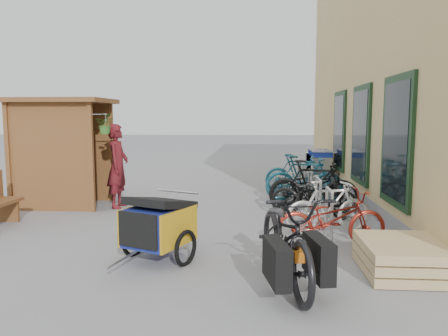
# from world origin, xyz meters

# --- Properties ---
(ground) EXTENTS (80.00, 80.00, 0.00)m
(ground) POSITION_xyz_m (0.00, 0.00, 0.00)
(ground) COLOR gray
(kiosk) EXTENTS (2.49, 1.65, 2.40)m
(kiosk) POSITION_xyz_m (-3.28, 2.47, 1.55)
(kiosk) COLOR brown
(kiosk) RESTS_ON ground
(bike_rack) EXTENTS (0.05, 5.35, 0.86)m
(bike_rack) POSITION_xyz_m (2.30, 2.40, 0.52)
(bike_rack) COLOR #A5A8AD
(bike_rack) RESTS_ON ground
(pallet_stack) EXTENTS (1.00, 1.20, 0.40)m
(pallet_stack) POSITION_xyz_m (3.00, -1.40, 0.21)
(pallet_stack) COLOR tan
(pallet_stack) RESTS_ON ground
(shopping_carts) EXTENTS (0.58, 1.95, 1.04)m
(shopping_carts) POSITION_xyz_m (3.00, 6.28, 0.60)
(shopping_carts) COLOR silver
(shopping_carts) RESTS_ON ground
(child_trailer) EXTENTS (1.07, 1.62, 0.95)m
(child_trailer) POSITION_xyz_m (-0.23, -1.11, 0.53)
(child_trailer) COLOR navy
(child_trailer) RESTS_ON ground
(cargo_bike) EXTENTS (1.16, 2.28, 1.14)m
(cargo_bike) POSITION_xyz_m (1.49, -1.86, 0.56)
(cargo_bike) COLOR black
(cargo_bike) RESTS_ON ground
(person_kiosk) EXTENTS (0.45, 0.68, 1.84)m
(person_kiosk) POSITION_xyz_m (-1.90, 2.36, 0.92)
(person_kiosk) COLOR maroon
(person_kiosk) RESTS_ON ground
(bike_0) EXTENTS (1.80, 0.89, 0.91)m
(bike_0) POSITION_xyz_m (2.27, -0.37, 0.45)
(bike_0) COLOR maroon
(bike_0) RESTS_ON ground
(bike_1) EXTENTS (1.59, 0.81, 0.92)m
(bike_1) POSITION_xyz_m (2.37, 0.48, 0.46)
(bike_1) COLOR silver
(bike_1) RESTS_ON ground
(bike_2) EXTENTS (1.80, 0.98, 0.90)m
(bike_2) POSITION_xyz_m (2.28, 1.65, 0.45)
(bike_2) COLOR black
(bike_2) RESTS_ON ground
(bike_3) EXTENTS (1.91, 0.77, 1.11)m
(bike_3) POSITION_xyz_m (2.33, 2.10, 0.56)
(bike_3) COLOR black
(bike_3) RESTS_ON ground
(bike_4) EXTENTS (1.73, 0.63, 0.91)m
(bike_4) POSITION_xyz_m (2.34, 2.71, 0.45)
(bike_4) COLOR black
(bike_4) RESTS_ON ground
(bike_5) EXTENTS (1.84, 0.61, 1.09)m
(bike_5) POSITION_xyz_m (2.27, 3.34, 0.55)
(bike_5) COLOR #1B596D
(bike_5) RESTS_ON ground
(bike_6) EXTENTS (1.57, 0.62, 0.81)m
(bike_6) POSITION_xyz_m (2.18, 4.13, 0.41)
(bike_6) COLOR silver
(bike_6) RESTS_ON ground
(bike_7) EXTENTS (1.77, 0.73, 1.03)m
(bike_7) POSITION_xyz_m (2.24, 4.46, 0.52)
(bike_7) COLOR #1B596D
(bike_7) RESTS_ON ground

